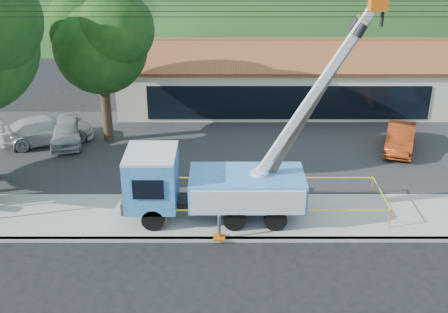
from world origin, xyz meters
name	(u,v)px	position (x,y,z in m)	size (l,w,h in m)	color
ground	(227,271)	(0.00, 0.00, 0.00)	(120.00, 120.00, 0.00)	black
curb	(227,239)	(0.00, 2.10, 0.07)	(60.00, 0.25, 0.15)	#9D9C93
sidewalk	(227,217)	(0.00, 4.00, 0.07)	(60.00, 4.00, 0.15)	#9D9C93
parking_lot	(226,147)	(0.00, 12.00, 0.05)	(60.00, 12.00, 0.10)	#28282B
strip_mall	(283,78)	(4.00, 19.98, 1.88)	(22.50, 8.53, 4.67)	beige
tree_lot	(100,38)	(-7.00, 13.00, 6.21)	(6.30, 5.60, 8.94)	#332316
hill_west	(108,15)	(-15.00, 55.00, 0.00)	(78.40, 56.00, 28.00)	#1F3814
hill_center	(303,15)	(10.00, 55.00, 0.00)	(89.60, 64.00, 32.00)	#1F3814
utility_truck	(210,182)	(-0.75, 3.92, 1.85)	(10.54, 4.21, 9.66)	black
leaning_pole	(312,105)	(3.57, 4.22, 5.33)	(5.04, 1.82, 9.55)	#4D3D32
caution_tape	(275,196)	(2.20, 4.51, 0.83)	(9.72, 3.19, 0.92)	#D3530B
car_silver	(68,144)	(-9.36, 12.59, 0.00)	(1.74, 4.32, 1.47)	#A2A3A9
car_red	(398,151)	(9.93, 11.55, 0.00)	(1.49, 4.28, 1.41)	#93300E
car_white	(49,144)	(-10.55, 12.68, 0.00)	(2.17, 5.34, 1.55)	silver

